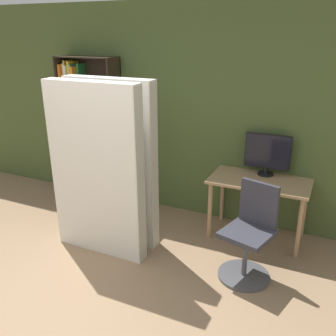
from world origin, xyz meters
TOP-DOWN VIEW (x-y plane):
  - ground_plane at (0.00, 0.00)m, footprint 16.00×16.00m
  - wall_back at (0.00, 2.64)m, footprint 8.00×0.06m
  - desk at (1.32, 2.30)m, footprint 1.13×0.62m
  - monitor at (1.34, 2.50)m, footprint 0.53×0.19m
  - office_chair at (1.41, 1.51)m, footprint 0.54×0.54m
  - bookshelf at (-1.22, 2.49)m, footprint 0.86×0.32m
  - mattress_near at (-0.19, 1.28)m, footprint 1.07×0.19m
  - mattress_far at (-0.19, 1.59)m, footprint 1.07×0.19m

SIDE VIEW (x-z plane):
  - ground_plane at x=0.00m, z-range 0.00..0.00m
  - office_chair at x=1.41m, z-range -0.08..0.89m
  - desk at x=1.32m, z-range 0.26..0.99m
  - mattress_far at x=-0.19m, z-range 0.00..1.89m
  - mattress_near at x=-0.19m, z-range 0.00..1.89m
  - bookshelf at x=-1.22m, z-range -0.03..2.00m
  - monitor at x=1.34m, z-range 0.75..1.25m
  - wall_back at x=0.00m, z-range 0.00..2.70m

